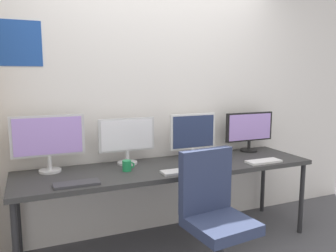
{
  "coord_description": "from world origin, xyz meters",
  "views": [
    {
      "loc": [
        -1.13,
        -2.04,
        1.53
      ],
      "look_at": [
        0.0,
        0.65,
        1.09
      ],
      "focal_mm": 35.63,
      "sensor_mm": 36.0,
      "label": 1
    }
  ],
  "objects_px": {
    "monitor_center_right": "(193,134)",
    "keyboard_center": "(181,171)",
    "monitor_center_left": "(127,138)",
    "computer_mouse": "(201,167)",
    "desk": "(170,171)",
    "coffee_mug": "(127,166)",
    "office_chair": "(215,231)",
    "monitor_far_left": "(48,139)",
    "keyboard_left": "(77,184)",
    "monitor_far_right": "(249,129)",
    "keyboard_right": "(264,161)"
  },
  "relations": [
    {
      "from": "keyboard_left",
      "to": "keyboard_right",
      "type": "height_order",
      "value": "same"
    },
    {
      "from": "computer_mouse",
      "to": "keyboard_center",
      "type": "bearing_deg",
      "value": -172.92
    },
    {
      "from": "keyboard_center",
      "to": "computer_mouse",
      "type": "distance_m",
      "value": 0.2
    },
    {
      "from": "monitor_far_left",
      "to": "keyboard_center",
      "type": "xyz_separation_m",
      "value": [
        1.0,
        -0.44,
        -0.27
      ]
    },
    {
      "from": "keyboard_right",
      "to": "computer_mouse",
      "type": "xyz_separation_m",
      "value": [
        -0.64,
        0.02,
        0.01
      ]
    },
    {
      "from": "desk",
      "to": "office_chair",
      "type": "xyz_separation_m",
      "value": [
        0.08,
        -0.65,
        -0.29
      ]
    },
    {
      "from": "monitor_center_left",
      "to": "computer_mouse",
      "type": "relative_size",
      "value": 5.33
    },
    {
      "from": "keyboard_left",
      "to": "computer_mouse",
      "type": "xyz_separation_m",
      "value": [
        1.04,
        0.02,
        0.01
      ]
    },
    {
      "from": "keyboard_center",
      "to": "keyboard_left",
      "type": "bearing_deg",
      "value": 180.0
    },
    {
      "from": "monitor_center_left",
      "to": "coffee_mug",
      "type": "xyz_separation_m",
      "value": [
        -0.07,
        -0.22,
        -0.19
      ]
    },
    {
      "from": "office_chair",
      "to": "keyboard_right",
      "type": "bearing_deg",
      "value": 29.03
    },
    {
      "from": "keyboard_left",
      "to": "keyboard_center",
      "type": "relative_size",
      "value": 0.99
    },
    {
      "from": "desk",
      "to": "office_chair",
      "type": "bearing_deg",
      "value": -82.59
    },
    {
      "from": "monitor_center_left",
      "to": "keyboard_center",
      "type": "height_order",
      "value": "monitor_center_left"
    },
    {
      "from": "monitor_center_left",
      "to": "keyboard_left",
      "type": "xyz_separation_m",
      "value": [
        -0.51,
        -0.44,
        -0.23
      ]
    },
    {
      "from": "monitor_far_right",
      "to": "computer_mouse",
      "type": "height_order",
      "value": "monitor_far_right"
    },
    {
      "from": "monitor_center_left",
      "to": "keyboard_left",
      "type": "relative_size",
      "value": 1.56
    },
    {
      "from": "monitor_center_left",
      "to": "computer_mouse",
      "type": "distance_m",
      "value": 0.71
    },
    {
      "from": "computer_mouse",
      "to": "monitor_far_right",
      "type": "bearing_deg",
      "value": 27.57
    },
    {
      "from": "monitor_far_right",
      "to": "monitor_center_left",
      "type": "bearing_deg",
      "value": -180.0
    },
    {
      "from": "office_chair",
      "to": "computer_mouse",
      "type": "distance_m",
      "value": 0.58
    },
    {
      "from": "coffee_mug",
      "to": "office_chair",
      "type": "bearing_deg",
      "value": -52.89
    },
    {
      "from": "monitor_center_right",
      "to": "monitor_center_left",
      "type": "bearing_deg",
      "value": -180.0
    },
    {
      "from": "monitor_center_right",
      "to": "keyboard_left",
      "type": "distance_m",
      "value": 1.27
    },
    {
      "from": "desk",
      "to": "computer_mouse",
      "type": "height_order",
      "value": "computer_mouse"
    },
    {
      "from": "monitor_far_right",
      "to": "coffee_mug",
      "type": "height_order",
      "value": "monitor_far_right"
    },
    {
      "from": "desk",
      "to": "monitor_far_right",
      "type": "bearing_deg",
      "value": 12.02
    },
    {
      "from": "monitor_far_right",
      "to": "keyboard_left",
      "type": "bearing_deg",
      "value": -166.46
    },
    {
      "from": "monitor_far_left",
      "to": "desk",
      "type": "bearing_deg",
      "value": -12.02
    },
    {
      "from": "monitor_center_left",
      "to": "keyboard_right",
      "type": "xyz_separation_m",
      "value": [
        1.17,
        -0.44,
        -0.23
      ]
    },
    {
      "from": "monitor_far_right",
      "to": "keyboard_center",
      "type": "height_order",
      "value": "monitor_far_right"
    },
    {
      "from": "office_chair",
      "to": "monitor_center_right",
      "type": "distance_m",
      "value": 1.06
    },
    {
      "from": "monitor_far_left",
      "to": "monitor_center_right",
      "type": "bearing_deg",
      "value": -0.0
    },
    {
      "from": "monitor_far_right",
      "to": "coffee_mug",
      "type": "distance_m",
      "value": 1.43
    },
    {
      "from": "keyboard_right",
      "to": "computer_mouse",
      "type": "height_order",
      "value": "computer_mouse"
    },
    {
      "from": "monitor_far_left",
      "to": "monitor_center_right",
      "type": "xyz_separation_m",
      "value": [
        1.33,
        -0.0,
        -0.05
      ]
    },
    {
      "from": "monitor_far_right",
      "to": "keyboard_right",
      "type": "height_order",
      "value": "monitor_far_right"
    },
    {
      "from": "desk",
      "to": "computer_mouse",
      "type": "relative_size",
      "value": 27.44
    },
    {
      "from": "monitor_center_left",
      "to": "keyboard_left",
      "type": "distance_m",
      "value": 0.71
    },
    {
      "from": "monitor_center_right",
      "to": "keyboard_center",
      "type": "bearing_deg",
      "value": -126.93
    },
    {
      "from": "computer_mouse",
      "to": "coffee_mug",
      "type": "distance_m",
      "value": 0.63
    },
    {
      "from": "monitor_far_left",
      "to": "keyboard_left",
      "type": "bearing_deg",
      "value": -70.43
    },
    {
      "from": "monitor_center_right",
      "to": "keyboard_left",
      "type": "bearing_deg",
      "value": -159.33
    },
    {
      "from": "keyboard_center",
      "to": "computer_mouse",
      "type": "height_order",
      "value": "computer_mouse"
    },
    {
      "from": "keyboard_left",
      "to": "keyboard_center",
      "type": "bearing_deg",
      "value": 0.0
    },
    {
      "from": "office_chair",
      "to": "keyboard_center",
      "type": "bearing_deg",
      "value": 101.39
    },
    {
      "from": "desk",
      "to": "computer_mouse",
      "type": "bearing_deg",
      "value": -46.21
    },
    {
      "from": "monitor_far_left",
      "to": "keyboard_right",
      "type": "bearing_deg",
      "value": -13.54
    },
    {
      "from": "monitor_center_left",
      "to": "keyboard_right",
      "type": "distance_m",
      "value": 1.27
    },
    {
      "from": "monitor_center_left",
      "to": "keyboard_left",
      "type": "height_order",
      "value": "monitor_center_left"
    }
  ]
}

